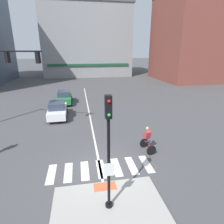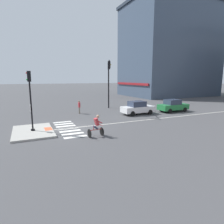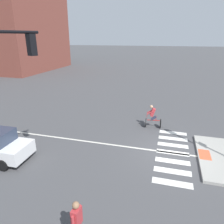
% 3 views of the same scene
% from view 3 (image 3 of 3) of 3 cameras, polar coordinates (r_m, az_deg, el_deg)
% --- Properties ---
extents(ground_plane, '(300.00, 300.00, 0.00)m').
position_cam_3_polar(ground_plane, '(12.68, 15.65, -10.49)').
color(ground_plane, '#474749').
extents(tactile_pad_front, '(1.10, 0.60, 0.01)m').
position_cam_3_polar(tactile_pad_front, '(12.78, 23.78, -10.48)').
color(tactile_pad_front, '#DB5B38').
rests_on(tactile_pad_front, traffic_island).
extents(crosswalk_stripe_a, '(0.44, 1.80, 0.01)m').
position_cam_3_polar(crosswalk_stripe_a, '(10.38, 15.99, -17.97)').
color(crosswalk_stripe_a, silver).
rests_on(crosswalk_stripe_a, ground).
extents(crosswalk_stripe_b, '(0.44, 1.80, 0.01)m').
position_cam_3_polar(crosswalk_stripe_b, '(11.13, 16.03, -15.15)').
color(crosswalk_stripe_b, silver).
rests_on(crosswalk_stripe_b, ground).
extents(crosswalk_stripe_c, '(0.44, 1.80, 0.01)m').
position_cam_3_polar(crosswalk_stripe_c, '(11.89, 16.07, -12.68)').
color(crosswalk_stripe_c, silver).
rests_on(crosswalk_stripe_c, ground).
extents(crosswalk_stripe_d, '(0.44, 1.80, 0.01)m').
position_cam_3_polar(crosswalk_stripe_d, '(12.68, 16.10, -10.52)').
color(crosswalk_stripe_d, silver).
rests_on(crosswalk_stripe_d, ground).
extents(crosswalk_stripe_e, '(0.44, 1.80, 0.01)m').
position_cam_3_polar(crosswalk_stripe_e, '(13.48, 16.13, -8.61)').
color(crosswalk_stripe_e, silver).
rests_on(crosswalk_stripe_e, ground).
extents(crosswalk_stripe_f, '(0.44, 1.80, 0.01)m').
position_cam_3_polar(crosswalk_stripe_f, '(14.30, 16.15, -6.92)').
color(crosswalk_stripe_f, silver).
rests_on(crosswalk_stripe_f, ground).
extents(crosswalk_stripe_g, '(0.44, 1.80, 0.01)m').
position_cam_3_polar(crosswalk_stripe_g, '(15.13, 16.18, -5.41)').
color(crosswalk_stripe_g, silver).
rests_on(crosswalk_stripe_g, ground).
extents(lane_centre_line, '(0.14, 28.00, 0.01)m').
position_cam_3_polar(lane_centre_line, '(15.87, -23.40, -5.10)').
color(lane_centre_line, silver).
rests_on(lane_centre_line, ground).
extents(building_corner_right, '(17.86, 15.66, 18.40)m').
position_cam_3_polar(building_corner_right, '(47.78, -25.63, 21.53)').
color(building_corner_right, brown).
rests_on(building_corner_right, ground).
extents(cyclist, '(0.77, 1.15, 1.68)m').
position_cam_3_polar(cyclist, '(15.36, 10.96, -1.07)').
color(cyclist, black).
rests_on(cyclist, ground).
extents(pedestrian_at_curb_left, '(0.55, 0.24, 1.67)m').
position_cam_3_polar(pedestrian_at_curb_left, '(7.25, -9.49, -26.94)').
color(pedestrian_at_curb_left, '#6B6051').
rests_on(pedestrian_at_curb_left, ground).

